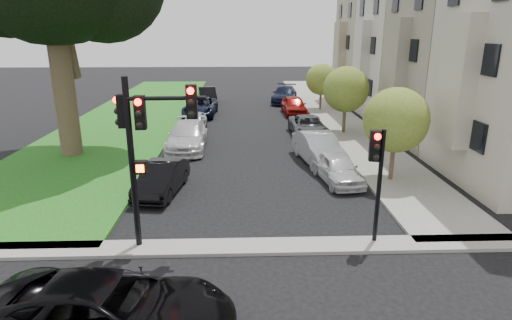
{
  "coord_description": "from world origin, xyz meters",
  "views": [
    {
      "loc": [
        -0.54,
        -10.06,
        6.63
      ],
      "look_at": [
        0.0,
        5.0,
        2.0
      ],
      "focal_mm": 30.0,
      "sensor_mm": 36.0,
      "label": 1
    }
  ],
  "objects_px": {
    "car_parked_7": "(194,122)",
    "car_parked_9": "(207,95)",
    "traffic_signal_main": "(144,134)",
    "small_tree_a": "(396,120)",
    "car_parked_4": "(285,94)",
    "car_parked_8": "(200,107)",
    "car_cross_near": "(108,313)",
    "small_tree_c": "(321,79)",
    "traffic_signal_secondary": "(377,166)",
    "car_parked_2": "(308,126)",
    "car_parked_0": "(338,168)",
    "car_parked_5": "(162,178)",
    "car_parked_3": "(294,105)",
    "car_parked_6": "(187,136)",
    "small_tree_b": "(346,89)",
    "car_parked_1": "(319,148)"
  },
  "relations": [
    {
      "from": "car_parked_7",
      "to": "car_parked_9",
      "type": "bearing_deg",
      "value": 90.93
    },
    {
      "from": "traffic_signal_main",
      "to": "car_parked_7",
      "type": "distance_m",
      "value": 16.45
    },
    {
      "from": "small_tree_a",
      "to": "traffic_signal_main",
      "type": "distance_m",
      "value": 11.2
    },
    {
      "from": "car_parked_4",
      "to": "car_parked_8",
      "type": "relative_size",
      "value": 1.01
    },
    {
      "from": "car_cross_near",
      "to": "small_tree_c",
      "type": "bearing_deg",
      "value": -13.21
    },
    {
      "from": "traffic_signal_secondary",
      "to": "car_parked_4",
      "type": "xyz_separation_m",
      "value": [
        -0.02,
        27.63,
        -1.86
      ]
    },
    {
      "from": "traffic_signal_main",
      "to": "car_parked_2",
      "type": "bearing_deg",
      "value": 63.7
    },
    {
      "from": "car_parked_0",
      "to": "car_parked_9",
      "type": "bearing_deg",
      "value": 100.53
    },
    {
      "from": "car_parked_5",
      "to": "car_parked_3",
      "type": "bearing_deg",
      "value": 73.99
    },
    {
      "from": "car_parked_2",
      "to": "car_cross_near",
      "type": "bearing_deg",
      "value": -111.71
    },
    {
      "from": "car_parked_0",
      "to": "car_parked_3",
      "type": "distance_m",
      "value": 15.96
    },
    {
      "from": "car_parked_9",
      "to": "car_parked_7",
      "type": "bearing_deg",
      "value": -98.05
    },
    {
      "from": "car_parked_3",
      "to": "car_parked_8",
      "type": "distance_m",
      "value": 7.51
    },
    {
      "from": "traffic_signal_main",
      "to": "car_parked_6",
      "type": "height_order",
      "value": "traffic_signal_main"
    },
    {
      "from": "traffic_signal_secondary",
      "to": "car_parked_3",
      "type": "relative_size",
      "value": 0.87
    },
    {
      "from": "car_parked_4",
      "to": "car_parked_2",
      "type": "bearing_deg",
      "value": -78.77
    },
    {
      "from": "small_tree_a",
      "to": "car_parked_7",
      "type": "xyz_separation_m",
      "value": [
        -9.88,
        10.42,
        -2.2
      ]
    },
    {
      "from": "traffic_signal_secondary",
      "to": "car_cross_near",
      "type": "bearing_deg",
      "value": -148.5
    },
    {
      "from": "small_tree_b",
      "to": "car_parked_7",
      "type": "xyz_separation_m",
      "value": [
        -9.88,
        1.2,
        -2.28
      ]
    },
    {
      "from": "traffic_signal_secondary",
      "to": "car_parked_1",
      "type": "distance_m",
      "value": 8.94
    },
    {
      "from": "small_tree_a",
      "to": "car_cross_near",
      "type": "bearing_deg",
      "value": -133.72
    },
    {
      "from": "car_cross_near",
      "to": "car_parked_3",
      "type": "distance_m",
      "value": 27.08
    },
    {
      "from": "car_parked_2",
      "to": "car_parked_3",
      "type": "height_order",
      "value": "car_parked_3"
    },
    {
      "from": "car_parked_6",
      "to": "car_parked_7",
      "type": "xyz_separation_m",
      "value": [
        -0.06,
        4.54,
        -0.12
      ]
    },
    {
      "from": "small_tree_c",
      "to": "traffic_signal_secondary",
      "type": "relative_size",
      "value": 1.04
    },
    {
      "from": "small_tree_a",
      "to": "traffic_signal_main",
      "type": "height_order",
      "value": "traffic_signal_main"
    },
    {
      "from": "small_tree_b",
      "to": "car_parked_3",
      "type": "distance_m",
      "value": 7.55
    },
    {
      "from": "car_parked_1",
      "to": "car_parked_3",
      "type": "xyz_separation_m",
      "value": [
        0.32,
        13.05,
        -0.03
      ]
    },
    {
      "from": "traffic_signal_main",
      "to": "car_parked_8",
      "type": "height_order",
      "value": "traffic_signal_main"
    },
    {
      "from": "traffic_signal_secondary",
      "to": "car_parked_2",
      "type": "xyz_separation_m",
      "value": [
        0.18,
        14.5,
        -1.98
      ]
    },
    {
      "from": "small_tree_c",
      "to": "car_parked_5",
      "type": "height_order",
      "value": "small_tree_c"
    },
    {
      "from": "small_tree_b",
      "to": "small_tree_c",
      "type": "height_order",
      "value": "small_tree_b"
    },
    {
      "from": "car_parked_4",
      "to": "car_parked_9",
      "type": "distance_m",
      "value": 7.22
    },
    {
      "from": "small_tree_c",
      "to": "car_parked_7",
      "type": "xyz_separation_m",
      "value": [
        -9.88,
        -7.35,
        -1.96
      ]
    },
    {
      "from": "traffic_signal_main",
      "to": "car_parked_1",
      "type": "xyz_separation_m",
      "value": [
        6.81,
        8.7,
        -2.93
      ]
    },
    {
      "from": "traffic_signal_main",
      "to": "car_parked_0",
      "type": "relative_size",
      "value": 1.41
    },
    {
      "from": "car_parked_3",
      "to": "car_parked_6",
      "type": "bearing_deg",
      "value": -127.85
    },
    {
      "from": "traffic_signal_main",
      "to": "car_parked_9",
      "type": "bearing_deg",
      "value": 90.58
    },
    {
      "from": "traffic_signal_secondary",
      "to": "car_parked_5",
      "type": "xyz_separation_m",
      "value": [
        -7.47,
        4.73,
        -1.97
      ]
    },
    {
      "from": "small_tree_a",
      "to": "car_parked_2",
      "type": "distance_m",
      "value": 9.32
    },
    {
      "from": "car_parked_2",
      "to": "car_parked_7",
      "type": "bearing_deg",
      "value": 166.43
    },
    {
      "from": "car_parked_3",
      "to": "traffic_signal_main",
      "type": "bearing_deg",
      "value": -109.93
    },
    {
      "from": "traffic_signal_secondary",
      "to": "car_parked_1",
      "type": "bearing_deg",
      "value": 91.01
    },
    {
      "from": "small_tree_a",
      "to": "car_parked_3",
      "type": "height_order",
      "value": "small_tree_a"
    },
    {
      "from": "traffic_signal_main",
      "to": "car_parked_5",
      "type": "bearing_deg",
      "value": 96.09
    },
    {
      "from": "car_cross_near",
      "to": "car_parked_4",
      "type": "relative_size",
      "value": 1.06
    },
    {
      "from": "small_tree_b",
      "to": "car_parked_6",
      "type": "height_order",
      "value": "small_tree_b"
    },
    {
      "from": "small_tree_a",
      "to": "car_parked_5",
      "type": "distance_m",
      "value": 10.37
    },
    {
      "from": "car_parked_3",
      "to": "car_parked_6",
      "type": "xyz_separation_m",
      "value": [
        -7.38,
        -10.13,
        0.02
      ]
    },
    {
      "from": "traffic_signal_main",
      "to": "car_parked_2",
      "type": "xyz_separation_m",
      "value": [
        7.15,
        14.46,
        -3.05
      ]
    }
  ]
}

